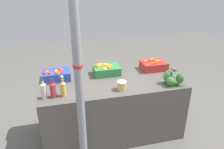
{
  "coord_description": "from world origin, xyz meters",
  "views": [
    {
      "loc": [
        -0.63,
        -2.55,
        2.15
      ],
      "look_at": [
        0.0,
        0.0,
        0.93
      ],
      "focal_mm": 35.0,
      "sensor_mm": 36.0,
      "label": 1
    }
  ],
  "objects_px": {
    "support_pole": "(78,73)",
    "juice_bottle_cloudy": "(44,90)",
    "apple_crate": "(56,75)",
    "orange_crate": "(106,69)",
    "broccoli_pile": "(171,79)",
    "sparrow_bird": "(174,70)",
    "pickle_jar": "(122,85)",
    "juice_bottle_ruby": "(53,89)",
    "carrot_crate": "(154,65)",
    "juice_bottle_golden": "(63,88)"
  },
  "relations": [
    {
      "from": "apple_crate",
      "to": "juice_bottle_golden",
      "type": "distance_m",
      "value": 0.48
    },
    {
      "from": "juice_bottle_golden",
      "to": "support_pole",
      "type": "bearing_deg",
      "value": -67.04
    },
    {
      "from": "support_pole",
      "to": "sparrow_bird",
      "type": "height_order",
      "value": "support_pole"
    },
    {
      "from": "juice_bottle_golden",
      "to": "juice_bottle_ruby",
      "type": "bearing_deg",
      "value": 180.0
    },
    {
      "from": "orange_crate",
      "to": "juice_bottle_golden",
      "type": "height_order",
      "value": "juice_bottle_golden"
    },
    {
      "from": "juice_bottle_ruby",
      "to": "juice_bottle_cloudy",
      "type": "bearing_deg",
      "value": -180.0
    },
    {
      "from": "juice_bottle_ruby",
      "to": "pickle_jar",
      "type": "height_order",
      "value": "juice_bottle_ruby"
    },
    {
      "from": "carrot_crate",
      "to": "juice_bottle_ruby",
      "type": "height_order",
      "value": "juice_bottle_ruby"
    },
    {
      "from": "orange_crate",
      "to": "juice_bottle_golden",
      "type": "bearing_deg",
      "value": -142.44
    },
    {
      "from": "broccoli_pile",
      "to": "apple_crate",
      "type": "bearing_deg",
      "value": 160.52
    },
    {
      "from": "support_pole",
      "to": "juice_bottle_cloudy",
      "type": "xyz_separation_m",
      "value": [
        -0.38,
        0.38,
        -0.34
      ]
    },
    {
      "from": "apple_crate",
      "to": "support_pole",
      "type": "bearing_deg",
      "value": -74.75
    },
    {
      "from": "broccoli_pile",
      "to": "pickle_jar",
      "type": "bearing_deg",
      "value": 178.26
    },
    {
      "from": "juice_bottle_cloudy",
      "to": "juice_bottle_golden",
      "type": "xyz_separation_m",
      "value": [
        0.22,
        0.0,
        0.0
      ]
    },
    {
      "from": "orange_crate",
      "to": "carrot_crate",
      "type": "relative_size",
      "value": 1.0
    },
    {
      "from": "broccoli_pile",
      "to": "juice_bottle_golden",
      "type": "relative_size",
      "value": 0.93
    },
    {
      "from": "orange_crate",
      "to": "juice_bottle_cloudy",
      "type": "height_order",
      "value": "juice_bottle_cloudy"
    },
    {
      "from": "carrot_crate",
      "to": "juice_bottle_golden",
      "type": "relative_size",
      "value": 1.43
    },
    {
      "from": "support_pole",
      "to": "broccoli_pile",
      "type": "bearing_deg",
      "value": 15.73
    },
    {
      "from": "support_pole",
      "to": "broccoli_pile",
      "type": "relative_size",
      "value": 10.59
    },
    {
      "from": "support_pole",
      "to": "orange_crate",
      "type": "xyz_separation_m",
      "value": [
        0.46,
        0.86,
        -0.37
      ]
    },
    {
      "from": "support_pole",
      "to": "pickle_jar",
      "type": "distance_m",
      "value": 0.76
    },
    {
      "from": "juice_bottle_golden",
      "to": "sparrow_bird",
      "type": "xyz_separation_m",
      "value": [
        1.39,
        -0.04,
        0.11
      ]
    },
    {
      "from": "juice_bottle_ruby",
      "to": "pickle_jar",
      "type": "relative_size",
      "value": 2.0
    },
    {
      "from": "orange_crate",
      "to": "sparrow_bird",
      "type": "bearing_deg",
      "value": -33.9
    },
    {
      "from": "juice_bottle_cloudy",
      "to": "support_pole",
      "type": "bearing_deg",
      "value": -44.92
    },
    {
      "from": "carrot_crate",
      "to": "sparrow_bird",
      "type": "bearing_deg",
      "value": -85.85
    },
    {
      "from": "support_pole",
      "to": "juice_bottle_cloudy",
      "type": "height_order",
      "value": "support_pole"
    },
    {
      "from": "support_pole",
      "to": "juice_bottle_ruby",
      "type": "relative_size",
      "value": 10.67
    },
    {
      "from": "juice_bottle_cloudy",
      "to": "sparrow_bird",
      "type": "xyz_separation_m",
      "value": [
        1.61,
        -0.04,
        0.11
      ]
    },
    {
      "from": "broccoli_pile",
      "to": "orange_crate",
      "type": "bearing_deg",
      "value": 145.58
    },
    {
      "from": "orange_crate",
      "to": "broccoli_pile",
      "type": "bearing_deg",
      "value": -34.42
    },
    {
      "from": "support_pole",
      "to": "juice_bottle_golden",
      "type": "height_order",
      "value": "support_pole"
    },
    {
      "from": "juice_bottle_cloudy",
      "to": "pickle_jar",
      "type": "height_order",
      "value": "juice_bottle_cloudy"
    },
    {
      "from": "support_pole",
      "to": "carrot_crate",
      "type": "bearing_deg",
      "value": 35.62
    },
    {
      "from": "support_pole",
      "to": "juice_bottle_golden",
      "type": "distance_m",
      "value": 0.53
    },
    {
      "from": "broccoli_pile",
      "to": "juice_bottle_golden",
      "type": "bearing_deg",
      "value": 178.42
    },
    {
      "from": "juice_bottle_cloudy",
      "to": "juice_bottle_golden",
      "type": "height_order",
      "value": "juice_bottle_golden"
    },
    {
      "from": "apple_crate",
      "to": "sparrow_bird",
      "type": "bearing_deg",
      "value": -19.36
    },
    {
      "from": "broccoli_pile",
      "to": "support_pole",
      "type": "bearing_deg",
      "value": -164.27
    },
    {
      "from": "orange_crate",
      "to": "broccoli_pile",
      "type": "relative_size",
      "value": 1.53
    },
    {
      "from": "apple_crate",
      "to": "sparrow_bird",
      "type": "height_order",
      "value": "sparrow_bird"
    },
    {
      "from": "pickle_jar",
      "to": "juice_bottle_ruby",
      "type": "bearing_deg",
      "value": 178.77
    },
    {
      "from": "broccoli_pile",
      "to": "juice_bottle_ruby",
      "type": "xyz_separation_m",
      "value": [
        -1.49,
        0.04,
        0.02
      ]
    },
    {
      "from": "support_pole",
      "to": "orange_crate",
      "type": "bearing_deg",
      "value": 61.75
    },
    {
      "from": "pickle_jar",
      "to": "sparrow_bird",
      "type": "relative_size",
      "value": 1.11
    },
    {
      "from": "juice_bottle_cloudy",
      "to": "juice_bottle_ruby",
      "type": "height_order",
      "value": "juice_bottle_cloudy"
    },
    {
      "from": "apple_crate",
      "to": "juice_bottle_cloudy",
      "type": "height_order",
      "value": "juice_bottle_cloudy"
    },
    {
      "from": "sparrow_bird",
      "to": "apple_crate",
      "type": "bearing_deg",
      "value": 27.61
    },
    {
      "from": "pickle_jar",
      "to": "sparrow_bird",
      "type": "bearing_deg",
      "value": -1.99
    }
  ]
}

